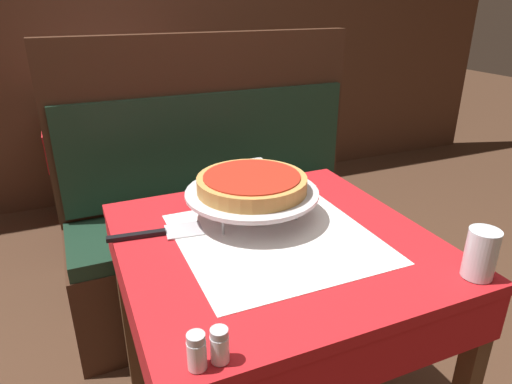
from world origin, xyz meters
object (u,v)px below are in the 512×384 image
at_px(deep_dish_pizza, 252,183).
at_px(pizza_server, 159,233).
at_px(dining_table_front, 275,269).
at_px(pizza_pan_stand, 252,194).
at_px(condiment_caddy, 104,108).
at_px(dining_table_rear, 121,130).
at_px(water_glass_near, 481,254).
at_px(salt_shaker, 197,351).
at_px(napkin_holder, 250,174).
at_px(pepper_shaker, 220,345).
at_px(booth_bench, 223,234).

height_order(deep_dish_pizza, pizza_server, deep_dish_pizza).
bearing_deg(dining_table_front, pizza_pan_stand, 94.72).
height_order(deep_dish_pizza, condiment_caddy, condiment_caddy).
distance_m(dining_table_rear, water_glass_near, 2.11).
xyz_separation_m(dining_table_rear, condiment_caddy, (-0.08, -0.08, 0.15)).
xyz_separation_m(pizza_server, water_glass_near, (0.64, -0.50, 0.06)).
bearing_deg(salt_shaker, deep_dish_pizza, 57.95).
xyz_separation_m(dining_table_rear, deep_dish_pizza, (0.18, -1.54, 0.22)).
relative_size(dining_table_front, napkin_holder, 8.26).
relative_size(pizza_server, pepper_shaker, 3.82).
bearing_deg(deep_dish_pizza, booth_bench, 79.95).
bearing_deg(condiment_caddy, napkin_holder, -74.25).
height_order(pepper_shaker, napkin_holder, napkin_holder).
distance_m(dining_table_front, napkin_holder, 0.40).
distance_m(pizza_server, pepper_shaker, 0.52).
xyz_separation_m(booth_bench, water_glass_near, (0.26, -1.09, 0.44)).
height_order(dining_table_rear, napkin_holder, napkin_holder).
relative_size(pizza_pan_stand, water_glass_near, 3.24).
bearing_deg(pizza_pan_stand, pepper_shaker, -118.52).
distance_m(pizza_pan_stand, deep_dish_pizza, 0.03).
bearing_deg(salt_shaker, booth_bench, 68.94).
height_order(water_glass_near, napkin_holder, water_glass_near).
distance_m(deep_dish_pizza, condiment_caddy, 1.49).
distance_m(pizza_pan_stand, napkin_holder, 0.25).
bearing_deg(pepper_shaker, pizza_server, 89.81).
height_order(dining_table_rear, booth_bench, booth_bench).
bearing_deg(condiment_caddy, water_glass_near, -72.30).
bearing_deg(dining_table_front, pizza_server, 153.32).
xyz_separation_m(dining_table_front, deep_dish_pizza, (-0.01, 0.14, 0.21)).
relative_size(booth_bench, deep_dish_pizza, 4.14).
relative_size(dining_table_front, pizza_server, 3.13).
bearing_deg(booth_bench, water_glass_near, -76.56).
bearing_deg(pizza_server, salt_shaker, -94.88).
height_order(dining_table_front, napkin_holder, napkin_holder).
distance_m(pepper_shaker, napkin_holder, 0.82).
bearing_deg(pizza_server, water_glass_near, -37.78).
relative_size(pizza_server, water_glass_near, 2.19).
distance_m(pizza_server, salt_shaker, 0.52).
xyz_separation_m(pizza_pan_stand, deep_dish_pizza, (-0.00, 0.00, 0.03)).
height_order(booth_bench, deep_dish_pizza, booth_bench).
height_order(pizza_server, pepper_shaker, pepper_shaker).
relative_size(water_glass_near, salt_shaker, 1.66).
bearing_deg(dining_table_front, salt_shaker, -131.89).
bearing_deg(booth_bench, dining_table_front, -97.25).
height_order(pizza_pan_stand, napkin_holder, napkin_holder).
bearing_deg(condiment_caddy, pizza_pan_stand, -79.93).
distance_m(booth_bench, pizza_server, 0.80).
bearing_deg(dining_table_front, napkin_holder, 78.10).
xyz_separation_m(booth_bench, napkin_holder, (-0.02, -0.37, 0.42)).
bearing_deg(pizza_pan_stand, water_glass_near, -53.52).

